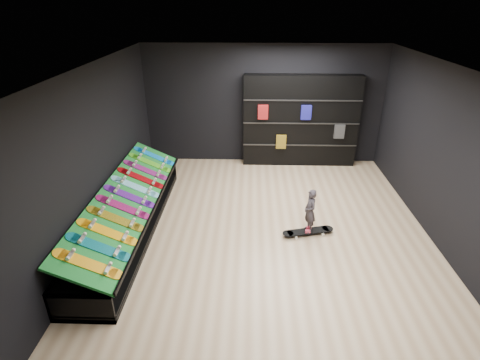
{
  "coord_description": "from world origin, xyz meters",
  "views": [
    {
      "loc": [
        -0.32,
        -5.86,
        3.98
      ],
      "look_at": [
        -0.5,
        0.2,
        1.0
      ],
      "focal_mm": 28.0,
      "sensor_mm": 36.0,
      "label": 1
    }
  ],
  "objects_px": {
    "floor_skateboard": "(308,233)",
    "display_rack": "(130,219)",
    "back_shelving": "(300,121)",
    "child": "(309,219)"
  },
  "relations": [
    {
      "from": "floor_skateboard",
      "to": "display_rack",
      "type": "bearing_deg",
      "value": 165.69
    },
    {
      "from": "back_shelving",
      "to": "child",
      "type": "height_order",
      "value": "back_shelving"
    },
    {
      "from": "child",
      "to": "display_rack",
      "type": "bearing_deg",
      "value": -103.84
    },
    {
      "from": "floor_skateboard",
      "to": "child",
      "type": "distance_m",
      "value": 0.3
    },
    {
      "from": "back_shelving",
      "to": "floor_skateboard",
      "type": "relative_size",
      "value": 2.93
    },
    {
      "from": "display_rack",
      "to": "floor_skateboard",
      "type": "height_order",
      "value": "display_rack"
    },
    {
      "from": "display_rack",
      "to": "back_shelving",
      "type": "relative_size",
      "value": 1.57
    },
    {
      "from": "display_rack",
      "to": "child",
      "type": "relative_size",
      "value": 8.92
    },
    {
      "from": "floor_skateboard",
      "to": "back_shelving",
      "type": "bearing_deg",
      "value": 73.4
    },
    {
      "from": "display_rack",
      "to": "child",
      "type": "xyz_separation_m",
      "value": [
        3.32,
        -0.03,
        0.09
      ]
    }
  ]
}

